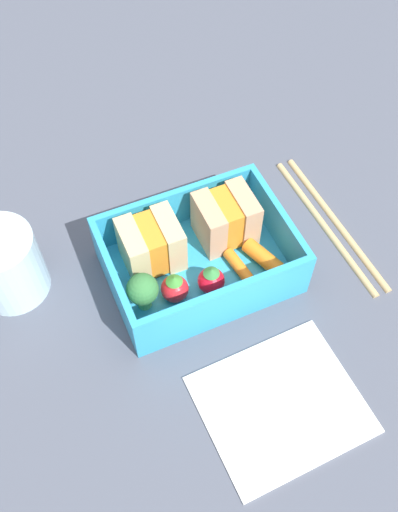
# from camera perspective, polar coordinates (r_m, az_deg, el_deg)

# --- Properties ---
(ground_plane) EXTENTS (1.20, 1.20, 0.02)m
(ground_plane) POSITION_cam_1_polar(r_m,az_deg,el_deg) (0.55, -0.00, -2.17)
(ground_plane) COLOR #4C515E
(bento_tray) EXTENTS (0.17, 0.12, 0.01)m
(bento_tray) POSITION_cam_1_polar(r_m,az_deg,el_deg) (0.54, -0.00, -1.26)
(bento_tray) COLOR #2F9ECB
(bento_tray) RESTS_ON ground_plane
(bento_rim) EXTENTS (0.17, 0.12, 0.04)m
(bento_rim) POSITION_cam_1_polar(r_m,az_deg,el_deg) (0.51, -0.00, 0.42)
(bento_rim) COLOR #2F9ECB
(bento_rim) RESTS_ON bento_tray
(sandwich_left) EXTENTS (0.05, 0.05, 0.05)m
(sandwich_left) POSITION_cam_1_polar(r_m,az_deg,el_deg) (0.52, -4.80, 1.16)
(sandwich_left) COLOR #D1BA84
(sandwich_left) RESTS_ON bento_tray
(sandwich_center_left) EXTENTS (0.05, 0.05, 0.05)m
(sandwich_center_left) POSITION_cam_1_polar(r_m,az_deg,el_deg) (0.53, 2.68, 3.77)
(sandwich_center_left) COLOR tan
(sandwich_center_left) RESTS_ON bento_tray
(broccoli_floret) EXTENTS (0.03, 0.03, 0.04)m
(broccoli_floret) POSITION_cam_1_polar(r_m,az_deg,el_deg) (0.49, -5.66, -3.42)
(broccoli_floret) COLOR #83C365
(broccoli_floret) RESTS_ON bento_tray
(strawberry_left) EXTENTS (0.02, 0.02, 0.03)m
(strawberry_left) POSITION_cam_1_polar(r_m,az_deg,el_deg) (0.50, -2.45, -3.22)
(strawberry_left) COLOR red
(strawberry_left) RESTS_ON bento_tray
(strawberry_far_left) EXTENTS (0.02, 0.02, 0.03)m
(strawberry_far_left) POSITION_cam_1_polar(r_m,az_deg,el_deg) (0.51, 1.08, -2.47)
(strawberry_far_left) COLOR red
(strawberry_far_left) RESTS_ON bento_tray
(carrot_stick_far_left) EXTENTS (0.02, 0.04, 0.01)m
(carrot_stick_far_left) POSITION_cam_1_polar(r_m,az_deg,el_deg) (0.53, 4.14, -1.23)
(carrot_stick_far_left) COLOR orange
(carrot_stick_far_left) RESTS_ON bento_tray
(carrot_stick_left) EXTENTS (0.03, 0.05, 0.02)m
(carrot_stick_left) POSITION_cam_1_polar(r_m,az_deg,el_deg) (0.53, 6.92, -0.53)
(carrot_stick_left) COLOR orange
(carrot_stick_left) RESTS_ON bento_tray
(chopstick_pair) EXTENTS (0.03, 0.18, 0.01)m
(chopstick_pair) POSITION_cam_1_polar(r_m,az_deg,el_deg) (0.59, 12.79, 3.66)
(chopstick_pair) COLOR tan
(chopstick_pair) RESTS_ON ground_plane
(drinking_glass) EXTENTS (0.07, 0.07, 0.07)m
(drinking_glass) POSITION_cam_1_polar(r_m,az_deg,el_deg) (0.53, -18.83, -0.84)
(drinking_glass) COLOR silver
(drinking_glass) RESTS_ON ground_plane
(folded_napkin) EXTENTS (0.13, 0.11, 0.00)m
(folded_napkin) POSITION_cam_1_polar(r_m,az_deg,el_deg) (0.49, 8.20, -14.42)
(folded_napkin) COLOR white
(folded_napkin) RESTS_ON ground_plane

